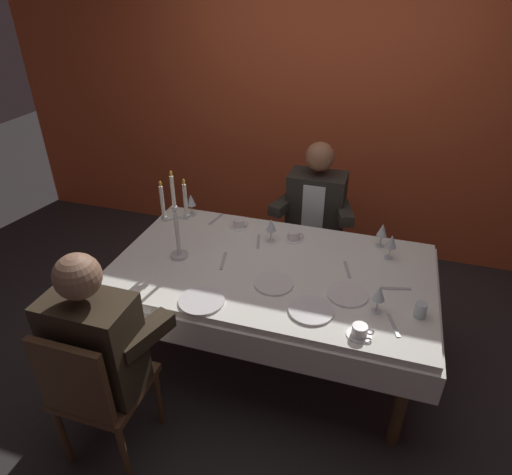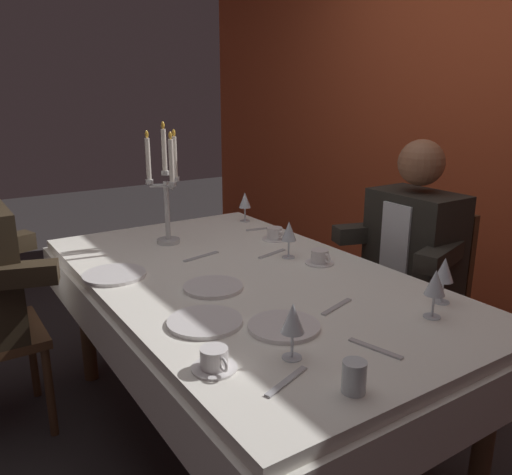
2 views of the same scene
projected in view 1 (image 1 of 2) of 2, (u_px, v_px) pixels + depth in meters
ground_plane at (270, 354)px, 3.05m from camera, size 12.00×12.00×0.00m
back_wall at (326, 100)px, 3.72m from camera, size 6.00×0.12×2.70m
dining_table at (272, 282)px, 2.73m from camera, size 1.94×1.14×0.74m
candelabra at (176, 221)px, 2.63m from camera, size 0.15×0.17×0.57m
dinner_plate_0 at (201, 301)px, 2.38m from camera, size 0.25×0.25×0.01m
dinner_plate_1 at (274, 283)px, 2.51m from camera, size 0.22×0.22×0.01m
dinner_plate_2 at (311, 310)px, 2.31m from camera, size 0.24×0.24×0.01m
dinner_plate_3 at (347, 294)px, 2.43m from camera, size 0.23×0.23×0.01m
wine_glass_0 at (392, 242)px, 2.69m from camera, size 0.07×0.07×0.16m
wine_glass_1 at (382, 231)px, 2.81m from camera, size 0.07×0.07×0.16m
wine_glass_2 at (191, 201)px, 3.18m from camera, size 0.07×0.07×0.16m
wine_glass_3 at (379, 294)px, 2.26m from camera, size 0.07×0.07×0.16m
wine_glass_4 at (271, 226)px, 2.87m from camera, size 0.07×0.07×0.16m
water_tumbler_0 at (421, 310)px, 2.26m from camera, size 0.06×0.06×0.08m
coffee_cup_0 at (294, 236)px, 2.93m from camera, size 0.13×0.12×0.06m
coffee_cup_1 at (360, 331)px, 2.15m from camera, size 0.13×0.12×0.06m
coffee_cup_2 at (239, 224)px, 3.07m from camera, size 0.13×0.12×0.06m
knife_0 at (223, 261)px, 2.72m from camera, size 0.06×0.19×0.01m
fork_1 at (393, 325)px, 2.22m from camera, size 0.07×0.17×0.01m
spoon_2 at (216, 219)px, 3.17m from camera, size 0.05×0.17×0.01m
fork_3 at (347, 270)px, 2.64m from camera, size 0.07×0.17×0.01m
spoon_4 at (258, 241)px, 2.91m from camera, size 0.06×0.17×0.01m
spoon_5 at (396, 289)px, 2.48m from camera, size 0.17×0.06×0.01m
seated_diner_0 at (94, 345)px, 2.11m from camera, size 0.63×0.48×1.24m
seated_diner_1 at (316, 206)px, 3.37m from camera, size 0.63×0.48×1.24m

